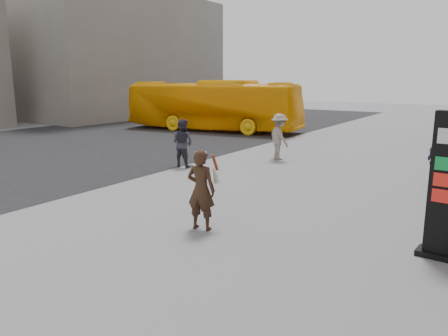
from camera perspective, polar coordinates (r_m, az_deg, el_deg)
The scene contains 8 objects.
ground at distance 9.52m, azimuth -0.37°, elevation -8.06°, with size 100.00×100.00×0.00m, color #9E9EA3.
road at distance 22.09m, azimuth -21.83°, elevation 2.53°, with size 16.00×60.00×0.01m, color black.
bg_building_far at distance 39.94m, azimuth -13.74°, elevation 14.00°, with size 10.00×18.00×10.00m, color gray.
woman at distance 9.32m, azimuth -2.98°, elevation -2.74°, with size 0.73×0.68×1.75m.
bus at distance 26.98m, azimuth -1.52°, elevation 8.16°, with size 2.57×10.98×3.06m, color #FFB409.
pedestrian_a at distance 16.01m, azimuth -5.45°, elevation 3.27°, with size 0.85×0.66×1.75m, color #33303C.
pedestrian_b at distance 17.48m, azimuth 7.23°, elevation 4.07°, with size 1.18×0.68×1.83m, color gray.
pedestrian_c at distance 13.86m, azimuth 26.16°, elevation 0.79°, with size 1.03×0.43×1.76m, color #404D6C.
Camera 1 is at (4.95, -7.46, 3.23)m, focal length 35.00 mm.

